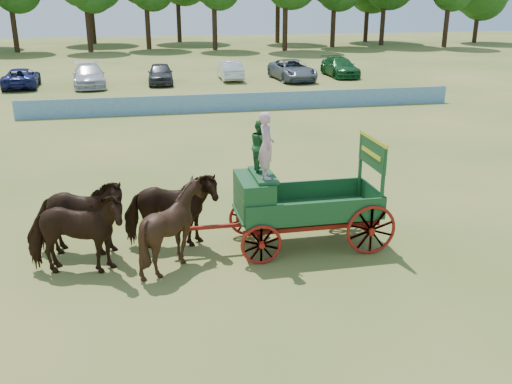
% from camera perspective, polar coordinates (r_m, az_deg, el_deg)
% --- Properties ---
extents(ground, '(160.00, 160.00, 0.00)m').
position_cam_1_polar(ground, '(18.05, 12.65, -2.92)').
color(ground, olive).
rests_on(ground, ground).
extents(horse_lead_left, '(2.73, 1.56, 2.17)m').
position_cam_1_polar(horse_lead_left, '(14.73, -17.62, -4.01)').
color(horse_lead_left, black).
rests_on(horse_lead_left, ground).
extents(horse_lead_right, '(2.76, 1.69, 2.17)m').
position_cam_1_polar(horse_lead_right, '(15.74, -17.27, -2.45)').
color(horse_lead_right, black).
rests_on(horse_lead_right, ground).
extents(horse_wheel_left, '(2.11, 1.91, 2.18)m').
position_cam_1_polar(horse_wheel_left, '(14.64, -8.26, -3.40)').
color(horse_wheel_left, black).
rests_on(horse_wheel_left, ground).
extents(horse_wheel_right, '(2.66, 1.37, 2.17)m').
position_cam_1_polar(horse_wheel_right, '(15.66, -8.53, -1.87)').
color(horse_wheel_right, black).
rests_on(horse_wheel_right, ground).
extents(farm_dray, '(6.00, 2.00, 3.88)m').
position_cam_1_polar(farm_dray, '(15.38, 2.61, 0.00)').
color(farm_dray, maroon).
rests_on(farm_dray, ground).
extents(sponsor_banner, '(26.00, 0.08, 1.05)m').
position_cam_1_polar(sponsor_banner, '(34.28, -1.12, 9.00)').
color(sponsor_banner, '#1D609F').
rests_on(sponsor_banner, ground).
extents(parked_cars, '(37.66, 7.11, 1.64)m').
position_cam_1_polar(parked_cars, '(45.49, -11.61, 11.53)').
color(parked_cars, silver).
rests_on(parked_cars, ground).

